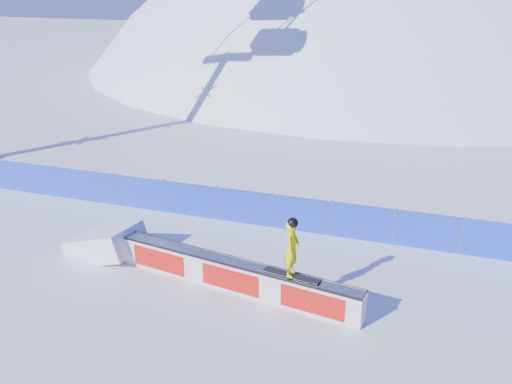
% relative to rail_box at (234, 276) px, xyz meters
% --- Properties ---
extents(ground, '(160.00, 160.00, 0.00)m').
position_rel_rail_box_xyz_m(ground, '(-1.25, -0.32, -0.43)').
color(ground, white).
rests_on(ground, ground).
extents(snow_hill, '(64.00, 64.00, 64.00)m').
position_rel_rail_box_xyz_m(snow_hill, '(-1.25, 41.68, -18.43)').
color(snow_hill, white).
rests_on(snow_hill, ground).
extents(safety_fence, '(22.05, 0.05, 1.30)m').
position_rel_rail_box_xyz_m(safety_fence, '(-1.25, 4.18, 0.18)').
color(safety_fence, blue).
rests_on(safety_fence, ground).
extents(rail_box, '(7.20, 1.63, 0.87)m').
position_rel_rail_box_xyz_m(rail_box, '(0.00, 0.00, 0.00)').
color(rail_box, silver).
rests_on(rail_box, ground).
extents(snow_ramp, '(2.50, 1.78, 1.44)m').
position_rel_rail_box_xyz_m(snow_ramp, '(-4.45, 0.71, -0.43)').
color(snow_ramp, white).
rests_on(snow_ramp, ground).
extents(snowboarder, '(1.55, 0.55, 1.60)m').
position_rel_rail_box_xyz_m(snowboarder, '(1.65, -0.26, 1.23)').
color(snowboarder, black).
rests_on(snowboarder, rail_box).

